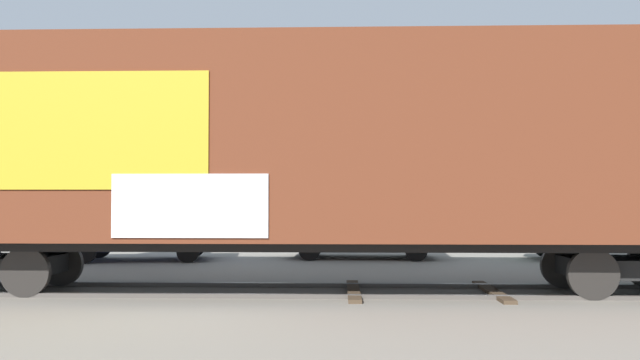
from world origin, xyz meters
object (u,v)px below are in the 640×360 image
freight_car (307,146)px  parked_car_black (360,230)px  parked_car_green (609,231)px  parked_car_blue (140,232)px  flagpole (111,119)px

freight_car → parked_car_black: bearing=76.9°
parked_car_black → parked_car_green: size_ratio=0.98×
parked_car_blue → parked_car_green: bearing=-0.4°
parked_car_blue → parked_car_black: size_ratio=0.92×
freight_car → parked_car_green: bearing=34.3°
parked_car_blue → flagpole: bearing=117.4°
freight_car → parked_car_black: (1.56, 6.71, -1.99)m
flagpole → parked_car_blue: bearing=-62.6°
flagpole → parked_car_blue: size_ratio=1.69×
freight_car → flagpole: size_ratio=2.45×
flagpole → parked_car_black: size_ratio=1.56×
parked_car_blue → freight_car: bearing=-51.2°
flagpole → parked_car_green: bearing=-16.2°
parked_car_black → parked_car_green: (7.29, -0.67, -0.00)m
flagpole → parked_car_green: (16.18, -4.70, -3.88)m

